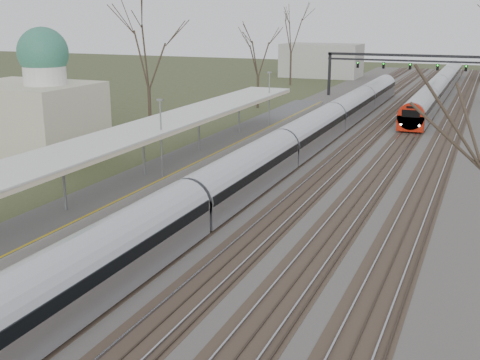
% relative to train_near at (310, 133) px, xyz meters
% --- Properties ---
extents(track_bed, '(24.00, 160.00, 0.22)m').
position_rel_train_near_xyz_m(track_bed, '(2.76, 5.05, -1.42)').
color(track_bed, '#474442').
rests_on(track_bed, ground).
extents(platform, '(3.50, 69.00, 1.00)m').
position_rel_train_near_xyz_m(platform, '(-6.55, -12.45, -0.98)').
color(platform, '#9E9B93').
rests_on(platform, ground).
extents(canopy, '(4.10, 50.00, 3.11)m').
position_rel_train_near_xyz_m(canopy, '(-6.55, -16.96, 2.45)').
color(canopy, slate).
rests_on(canopy, platform).
extents(dome_building, '(10.00, 8.00, 10.30)m').
position_rel_train_near_xyz_m(dome_building, '(-19.21, -11.95, 2.24)').
color(dome_building, beige).
rests_on(dome_building, ground).
extents(signal_gantry, '(21.00, 0.59, 6.08)m').
position_rel_train_near_xyz_m(signal_gantry, '(2.79, 35.04, 3.43)').
color(signal_gantry, black).
rests_on(signal_gantry, ground).
extents(tree_west_far, '(5.50, 5.50, 11.33)m').
position_rel_train_near_xyz_m(tree_west_far, '(-14.50, -1.95, 6.54)').
color(tree_west_far, '#2D231C').
rests_on(tree_west_far, ground).
extents(train_near, '(2.62, 75.21, 3.05)m').
position_rel_train_near_xyz_m(train_near, '(0.00, 0.00, 0.00)').
color(train_near, '#ACAEB7').
rests_on(train_near, ground).
extents(train_far, '(2.62, 60.21, 3.05)m').
position_rel_train_near_xyz_m(train_far, '(7.00, 39.90, 0.00)').
color(train_far, '#ACAEB7').
rests_on(train_far, ground).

